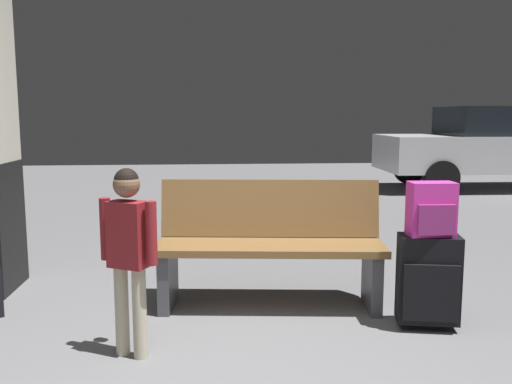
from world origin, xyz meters
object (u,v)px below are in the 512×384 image
Objects in this scene: backpack_bright at (432,210)px; suitcase at (428,279)px; parked_car_side at (497,145)px; bench at (270,245)px; child at (128,242)px.

suitcase is at bearing 151.72° from backpack_bright.
parked_car_side is (3.90, 6.43, 0.48)m from suitcase.
child is (-0.87, -0.79, 0.22)m from bench.
bench is 4.85× the size of backpack_bright.
parked_car_side is at bearing 58.74° from backpack_bright.
child is at bearing -130.62° from parked_car_side.
suitcase is at bearing -121.27° from parked_car_side.
backpack_bright reaches higher than bench.
backpack_bright is (0.96, -0.53, 0.33)m from bench.
backpack_bright is at bearing -28.28° from suitcase.
bench is 2.73× the size of suitcase.
bench is 0.40× the size of parked_car_side.
child is (-1.83, -0.26, -0.11)m from backpack_bright.
backpack_bright is 1.85m from child.
suitcase is at bearing -28.96° from bench.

